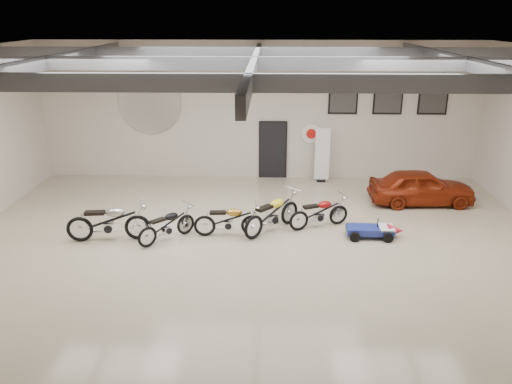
{
  "coord_description": "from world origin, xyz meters",
  "views": [
    {
      "loc": [
        0.36,
        -12.07,
        5.86
      ],
      "look_at": [
        0.0,
        1.2,
        1.1
      ],
      "focal_mm": 35.0,
      "sensor_mm": 36.0,
      "label": 1
    }
  ],
  "objects_px": {
    "motorcycle_red": "(319,212)",
    "go_kart": "(375,228)",
    "motorcycle_gold": "(228,220)",
    "vintage_car": "(421,187)",
    "banner_stand": "(322,156)",
    "motorcycle_yellow": "(272,213)",
    "motorcycle_black": "(167,225)",
    "motorcycle_silver": "(108,221)"
  },
  "relations": [
    {
      "from": "banner_stand",
      "to": "vintage_car",
      "type": "distance_m",
      "value": 3.74
    },
    {
      "from": "go_kart",
      "to": "vintage_car",
      "type": "relative_size",
      "value": 0.48
    },
    {
      "from": "motorcycle_black",
      "to": "vintage_car",
      "type": "distance_m",
      "value": 8.28
    },
    {
      "from": "motorcycle_gold",
      "to": "motorcycle_yellow",
      "type": "distance_m",
      "value": 1.27
    },
    {
      "from": "motorcycle_silver",
      "to": "motorcycle_red",
      "type": "xyz_separation_m",
      "value": [
        5.79,
        1.05,
        -0.1
      ]
    },
    {
      "from": "motorcycle_gold",
      "to": "vintage_car",
      "type": "relative_size",
      "value": 0.56
    },
    {
      "from": "motorcycle_yellow",
      "to": "motorcycle_gold",
      "type": "bearing_deg",
      "value": 149.17
    },
    {
      "from": "motorcycle_gold",
      "to": "banner_stand",
      "type": "bearing_deg",
      "value": 54.79
    },
    {
      "from": "banner_stand",
      "to": "motorcycle_red",
      "type": "relative_size",
      "value": 1.07
    },
    {
      "from": "banner_stand",
      "to": "motorcycle_silver",
      "type": "bearing_deg",
      "value": -138.62
    },
    {
      "from": "banner_stand",
      "to": "go_kart",
      "type": "height_order",
      "value": "banner_stand"
    },
    {
      "from": "motorcycle_silver",
      "to": "motorcycle_yellow",
      "type": "distance_m",
      "value": 4.5
    },
    {
      "from": "motorcycle_yellow",
      "to": "vintage_car",
      "type": "distance_m",
      "value": 5.38
    },
    {
      "from": "banner_stand",
      "to": "motorcycle_yellow",
      "type": "relative_size",
      "value": 0.92
    },
    {
      "from": "go_kart",
      "to": "vintage_car",
      "type": "height_order",
      "value": "vintage_car"
    },
    {
      "from": "motorcycle_red",
      "to": "vintage_car",
      "type": "relative_size",
      "value": 0.55
    },
    {
      "from": "motorcycle_black",
      "to": "motorcycle_red",
      "type": "height_order",
      "value": "motorcycle_red"
    },
    {
      "from": "banner_stand",
      "to": "go_kart",
      "type": "distance_m",
      "value": 5.03
    },
    {
      "from": "motorcycle_black",
      "to": "vintage_car",
      "type": "height_order",
      "value": "vintage_car"
    },
    {
      "from": "banner_stand",
      "to": "vintage_car",
      "type": "bearing_deg",
      "value": -34.6
    },
    {
      "from": "banner_stand",
      "to": "motorcycle_red",
      "type": "distance_m",
      "value": 4.27
    },
    {
      "from": "motorcycle_silver",
      "to": "motorcycle_gold",
      "type": "bearing_deg",
      "value": 0.93
    },
    {
      "from": "motorcycle_silver",
      "to": "motorcycle_gold",
      "type": "xyz_separation_m",
      "value": [
        3.22,
        0.4,
        -0.09
      ]
    },
    {
      "from": "motorcycle_silver",
      "to": "vintage_car",
      "type": "distance_m",
      "value": 9.78
    },
    {
      "from": "banner_stand",
      "to": "motorcycle_silver",
      "type": "relative_size",
      "value": 0.89
    },
    {
      "from": "motorcycle_red",
      "to": "go_kart",
      "type": "xyz_separation_m",
      "value": [
        1.49,
        -0.66,
        -0.19
      ]
    },
    {
      "from": "motorcycle_black",
      "to": "motorcycle_yellow",
      "type": "distance_m",
      "value": 2.95
    },
    {
      "from": "motorcycle_gold",
      "to": "go_kart",
      "type": "bearing_deg",
      "value": -3.18
    },
    {
      "from": "go_kart",
      "to": "motorcycle_gold",
      "type": "bearing_deg",
      "value": -178.27
    },
    {
      "from": "motorcycle_gold",
      "to": "motorcycle_red",
      "type": "bearing_deg",
      "value": 11.11
    },
    {
      "from": "banner_stand",
      "to": "vintage_car",
      "type": "relative_size",
      "value": 0.59
    },
    {
      "from": "motorcycle_yellow",
      "to": "motorcycle_red",
      "type": "xyz_separation_m",
      "value": [
        1.35,
        0.3,
        -0.08
      ]
    },
    {
      "from": "motorcycle_black",
      "to": "motorcycle_silver",
      "type": "bearing_deg",
      "value": 137.32
    },
    {
      "from": "banner_stand",
      "to": "go_kart",
      "type": "xyz_separation_m",
      "value": [
        1.02,
        -4.87,
        -0.69
      ]
    },
    {
      "from": "motorcycle_yellow",
      "to": "vintage_car",
      "type": "bearing_deg",
      "value": -21.12
    },
    {
      "from": "motorcycle_gold",
      "to": "vintage_car",
      "type": "bearing_deg",
      "value": 20.75
    },
    {
      "from": "vintage_car",
      "to": "motorcycle_yellow",
      "type": "bearing_deg",
      "value": 113.39
    },
    {
      "from": "motorcycle_silver",
      "to": "go_kart",
      "type": "height_order",
      "value": "motorcycle_silver"
    },
    {
      "from": "motorcycle_silver",
      "to": "go_kart",
      "type": "relative_size",
      "value": 1.39
    },
    {
      "from": "motorcycle_gold",
      "to": "motorcycle_red",
      "type": "distance_m",
      "value": 2.65
    },
    {
      "from": "go_kart",
      "to": "motorcycle_black",
      "type": "bearing_deg",
      "value": -174.86
    },
    {
      "from": "banner_stand",
      "to": "motorcycle_yellow",
      "type": "xyz_separation_m",
      "value": [
        -1.83,
        -4.52,
        -0.43
      ]
    }
  ]
}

